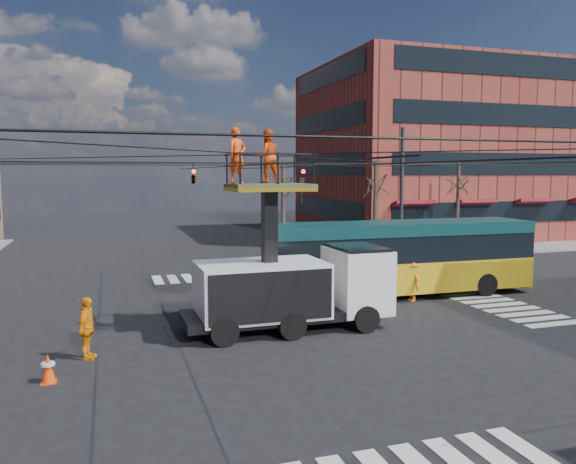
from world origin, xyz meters
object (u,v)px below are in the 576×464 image
at_px(utility_truck, 292,267).
at_px(worker_ground, 87,328).
at_px(flagger, 411,280).
at_px(city_bus, 400,256).
at_px(traffic_cone, 48,368).

xyz_separation_m(utility_truck, worker_ground, (-6.53, -1.19, -1.25)).
distance_m(worker_ground, flagger, 13.05).
distance_m(utility_truck, worker_ground, 6.75).
distance_m(utility_truck, flagger, 6.61).
bearing_deg(flagger, worker_ground, -76.84).
bearing_deg(city_bus, utility_truck, -148.92).
bearing_deg(utility_truck, traffic_cone, -159.97).
xyz_separation_m(utility_truck, traffic_cone, (-7.42, -2.80, -1.77)).
xyz_separation_m(utility_truck, flagger, (6.00, 2.45, -1.28)).
bearing_deg(traffic_cone, utility_truck, 20.67).
relative_size(traffic_cone, worker_ground, 0.42).
relative_size(city_bus, worker_ground, 6.55).
height_order(utility_truck, worker_ground, utility_truck).
bearing_deg(city_bus, flagger, -91.88).
xyz_separation_m(traffic_cone, worker_ground, (0.89, 1.61, 0.52)).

